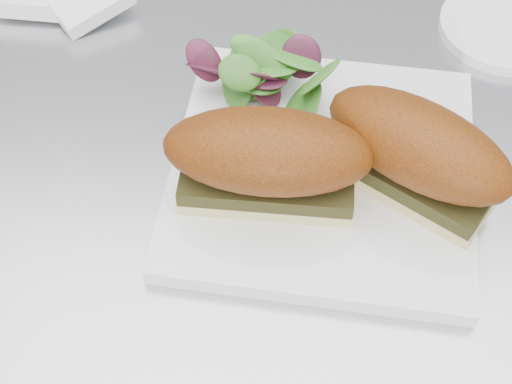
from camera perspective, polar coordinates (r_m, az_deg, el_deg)
table at (r=0.78m, az=0.67°, el=-11.86°), size 0.70×0.70×0.73m
plate at (r=0.58m, az=5.34°, el=1.82°), size 0.26×0.26×0.02m
sandwich_left at (r=0.52m, az=0.94°, el=2.66°), size 0.15×0.07×0.08m
sandwich_right at (r=0.54m, az=12.73°, el=3.16°), size 0.16×0.14×0.08m
salad at (r=0.60m, az=0.52°, el=9.48°), size 0.11×0.11×0.05m
saucer at (r=0.74m, az=19.18°, el=12.32°), size 0.12×0.12×0.01m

